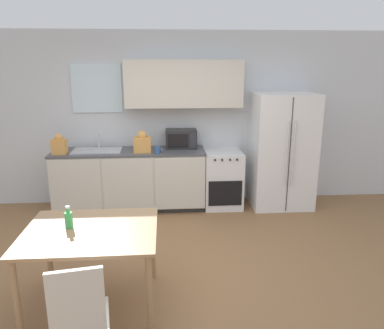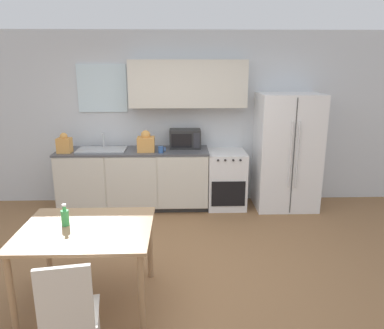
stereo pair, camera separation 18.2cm
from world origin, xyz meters
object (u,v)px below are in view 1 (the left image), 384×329
(microwave, at_px, (181,139))
(dining_table, at_px, (91,240))
(refrigerator, at_px, (282,151))
(oven_range, at_px, (222,179))
(drink_bottle, at_px, (69,219))
(dining_chair_near, at_px, (79,315))
(coffee_mug, at_px, (158,150))

(microwave, bearing_deg, dining_table, -109.68)
(refrigerator, xyz_separation_m, microwave, (-1.57, 0.17, 0.18))
(oven_range, relative_size, refrigerator, 0.50)
(microwave, relative_size, dining_table, 0.41)
(microwave, relative_size, drink_bottle, 2.33)
(microwave, height_order, dining_table, microwave)
(oven_range, bearing_deg, refrigerator, -2.38)
(refrigerator, height_order, dining_chair_near, refrigerator)
(dining_table, relative_size, drink_bottle, 5.72)
(oven_range, relative_size, coffee_mug, 7.89)
(oven_range, bearing_deg, microwave, 168.62)
(dining_table, bearing_deg, oven_range, 57.55)
(microwave, bearing_deg, refrigerator, -6.10)
(microwave, height_order, coffee_mug, microwave)
(dining_chair_near, distance_m, drink_bottle, 1.02)
(coffee_mug, bearing_deg, dining_table, -104.22)
(dining_table, relative_size, dining_chair_near, 1.27)
(oven_range, relative_size, dining_chair_near, 0.95)
(dining_table, bearing_deg, coffee_mug, 75.78)
(refrigerator, distance_m, coffee_mug, 1.93)
(oven_range, xyz_separation_m, dining_table, (-1.57, -2.47, 0.23))
(microwave, height_order, dining_chair_near, microwave)
(oven_range, xyz_separation_m, dining_chair_near, (-1.51, -3.34, 0.09))
(refrigerator, bearing_deg, dining_chair_near, -126.38)
(dining_table, bearing_deg, drink_bottle, 163.02)
(microwave, height_order, drink_bottle, microwave)
(oven_range, bearing_deg, drink_bottle, -126.29)
(oven_range, bearing_deg, coffee_mug, -168.24)
(oven_range, distance_m, drink_bottle, 3.02)
(coffee_mug, xyz_separation_m, dining_chair_near, (-0.51, -3.13, -0.44))
(oven_range, relative_size, dining_table, 0.75)
(coffee_mug, bearing_deg, refrigerator, 5.03)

